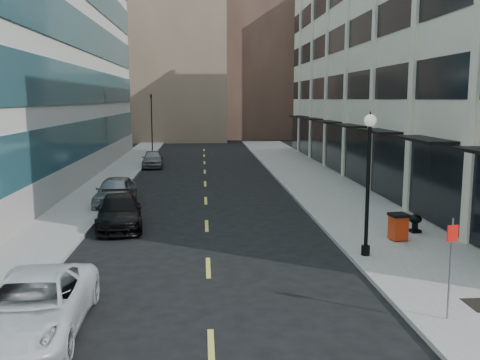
{
  "coord_description": "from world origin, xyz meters",
  "views": [
    {
      "loc": [
        -0.15,
        -9.35,
        5.62
      ],
      "look_at": [
        1.33,
        11.57,
        2.43
      ],
      "focal_mm": 40.0,
      "sensor_mm": 36.0,
      "label": 1
    }
  ],
  "objects": [
    {
      "name": "sidewalk_right",
      "position": [
        7.5,
        20.0,
        0.07
      ],
      "size": [
        5.0,
        80.0,
        0.15
      ],
      "primitive_type": "cube",
      "color": "gray",
      "rests_on": "ground"
    },
    {
      "name": "sidewalk_left",
      "position": [
        -6.5,
        20.0,
        0.07
      ],
      "size": [
        3.0,
        80.0,
        0.15
      ],
      "primitive_type": "cube",
      "color": "gray",
      "rests_on": "ground"
    },
    {
      "name": "building_right",
      "position": [
        16.94,
        26.99,
        8.99
      ],
      "size": [
        15.3,
        46.5,
        18.25
      ],
      "color": "beige",
      "rests_on": "ground"
    },
    {
      "name": "skyline_tan_near",
      "position": [
        -4.0,
        68.0,
        14.0
      ],
      "size": [
        14.0,
        18.0,
        28.0
      ],
      "primitive_type": "cube",
      "color": "#8B725B",
      "rests_on": "ground"
    },
    {
      "name": "skyline_brown",
      "position": [
        8.0,
        72.0,
        17.0
      ],
      "size": [
        12.0,
        16.0,
        34.0
      ],
      "primitive_type": "cube",
      "color": "brown",
      "rests_on": "ground"
    },
    {
      "name": "skyline_tan_far",
      "position": [
        -14.0,
        78.0,
        11.0
      ],
      "size": [
        12.0,
        14.0,
        22.0
      ],
      "primitive_type": "cube",
      "color": "#8B725B",
      "rests_on": "ground"
    },
    {
      "name": "skyline_stone",
      "position": [
        18.0,
        66.0,
        10.0
      ],
      "size": [
        10.0,
        14.0,
        20.0
      ],
      "primitive_type": "cube",
      "color": "beige",
      "rests_on": "ground"
    },
    {
      "name": "road_centerline",
      "position": [
        0.0,
        17.0,
        0.01
      ],
      "size": [
        0.15,
        68.2,
        0.01
      ],
      "color": "#D8CC4C",
      "rests_on": "ground"
    },
    {
      "name": "traffic_signal",
      "position": [
        -5.5,
        48.0,
        5.72
      ],
      "size": [
        0.66,
        0.66,
        6.98
      ],
      "color": "black",
      "rests_on": "ground"
    },
    {
      "name": "car_white_van",
      "position": [
        -4.24,
        3.15,
        0.72
      ],
      "size": [
        2.52,
        5.25,
        1.45
      ],
      "primitive_type": "imported",
      "rotation": [
        0.0,
        0.0,
        0.02
      ],
      "color": "white",
      "rests_on": "ground"
    },
    {
      "name": "car_black_pickup",
      "position": [
        -3.85,
        14.0,
        0.7
      ],
      "size": [
        2.58,
        5.01,
        1.39
      ],
      "primitive_type": "imported",
      "rotation": [
        0.0,
        0.0,
        0.14
      ],
      "color": "black",
      "rests_on": "ground"
    },
    {
      "name": "car_silver_sedan",
      "position": [
        -4.8,
        19.0,
        0.77
      ],
      "size": [
        1.98,
        4.57,
        1.53
      ],
      "primitive_type": "imported",
      "rotation": [
        0.0,
        0.0,
        -0.04
      ],
      "color": "gray",
      "rests_on": "ground"
    },
    {
      "name": "car_grey_sedan",
      "position": [
        -4.28,
        35.0,
        0.71
      ],
      "size": [
        1.87,
        4.24,
        1.42
      ],
      "primitive_type": "imported",
      "rotation": [
        0.0,
        0.0,
        0.05
      ],
      "color": "gray",
      "rests_on": "ground"
    },
    {
      "name": "trash_bin",
      "position": [
        7.44,
        10.47,
        0.72
      ],
      "size": [
        0.74,
        0.78,
        1.07
      ],
      "rotation": [
        0.0,
        0.0,
        0.15
      ],
      "color": "#B12B0B",
      "rests_on": "sidewalk_right"
    },
    {
      "name": "lamppost",
      "position": [
        5.57,
        8.58,
        3.13
      ],
      "size": [
        0.42,
        0.42,
        5.07
      ],
      "color": "black",
      "rests_on": "sidewalk_right"
    },
    {
      "name": "sign_post",
      "position": [
        5.95,
        2.99,
        1.8
      ],
      "size": [
        0.3,
        0.08,
        2.59
      ],
      "rotation": [
        0.0,
        0.0,
        0.17
      ],
      "color": "slate",
      "rests_on": "sidewalk_right"
    },
    {
      "name": "urn_planter",
      "position": [
        8.6,
        11.66,
        0.61
      ],
      "size": [
        0.54,
        0.54,
        0.75
      ],
      "rotation": [
        0.0,
        0.0,
        0.17
      ],
      "color": "black",
      "rests_on": "sidewalk_right"
    }
  ]
}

